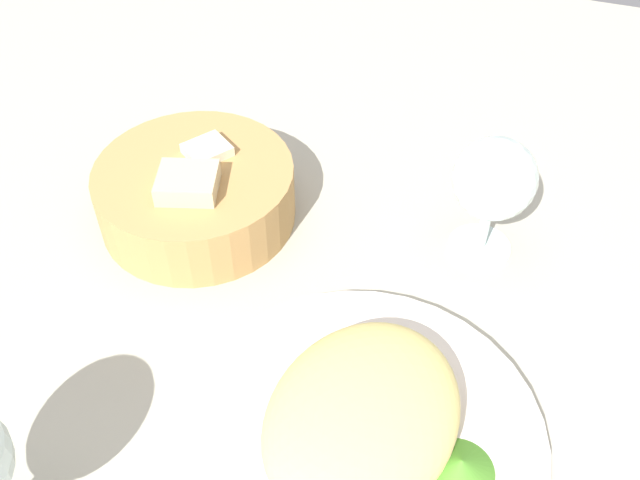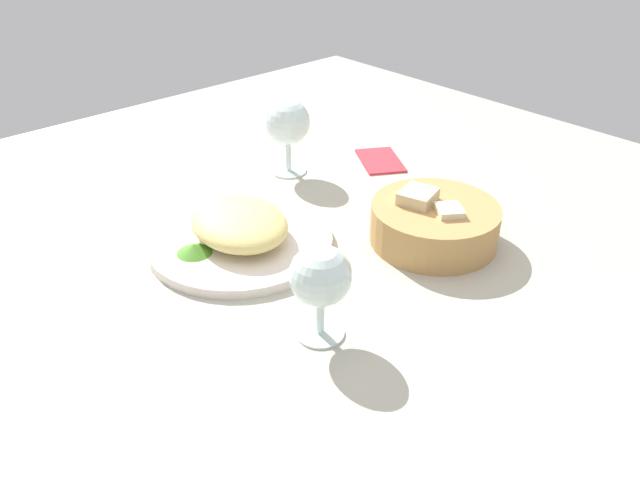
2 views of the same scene
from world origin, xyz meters
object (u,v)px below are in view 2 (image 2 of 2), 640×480
plate (240,241)px  wine_glass_near (320,279)px  bread_basket (433,223)px  folded_napkin (380,160)px  wine_glass_far (288,125)px

plate → wine_glass_near: (22.43, -4.75, 7.15)cm
plate → bread_basket: 27.93cm
folded_napkin → plate: bearing=131.3°
plate → wine_glass_far: (-14.33, 20.95, 8.16)cm
wine_glass_near → wine_glass_far: 44.87cm
plate → wine_glass_far: 26.66cm
wine_glass_near → plate: bearing=168.0°
plate → bread_basket: bearing=50.1°
wine_glass_far → folded_napkin: (7.96, 15.29, -8.46)cm
plate → folded_napkin: plate is taller
wine_glass_near → folded_napkin: (-28.80, 40.99, -7.45)cm
bread_basket → wine_glass_near: size_ratio=1.54×
bread_basket → wine_glass_far: 32.70cm
wine_glass_near → folded_napkin: size_ratio=1.08×
plate → folded_napkin: size_ratio=2.42×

